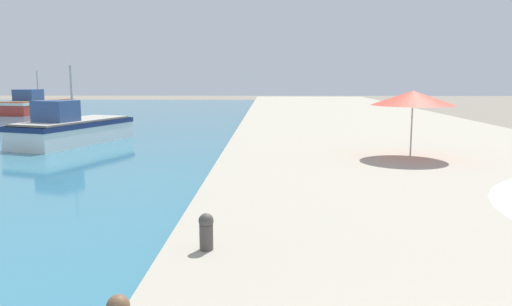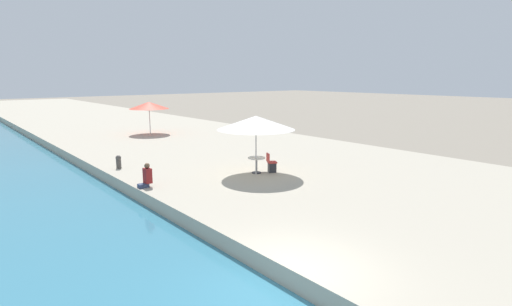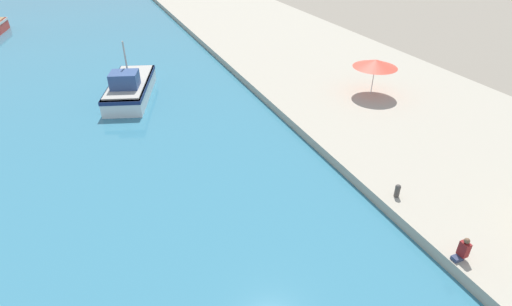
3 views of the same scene
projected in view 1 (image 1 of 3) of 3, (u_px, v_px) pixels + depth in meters
The scene contains 5 objects.
quay_promenade at pixel (363, 128), 32.45m from camera, with size 16.00×90.00×0.57m.
fishing_boat_near at pixel (72, 129), 26.37m from camera, with size 4.80×7.61×4.12m.
fishing_boat_mid at pixel (38, 105), 49.01m from camera, with size 4.69×9.06×4.12m.
cafe_umbrella_white at pixel (413, 98), 18.44m from camera, with size 3.06×3.06×2.49m.
mooring_bollard at pixel (206, 230), 8.67m from camera, with size 0.26×0.26×0.65m.
Camera 1 is at (1.89, 4.50, 3.56)m, focal length 35.00 mm.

